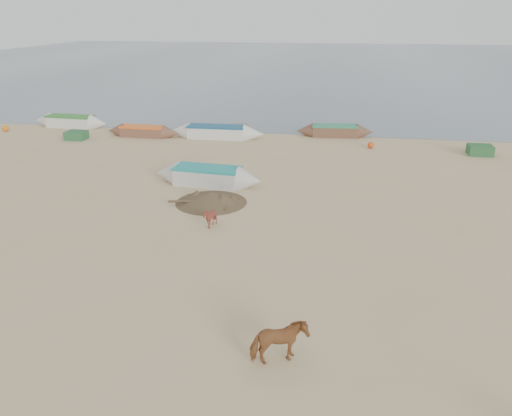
{
  "coord_description": "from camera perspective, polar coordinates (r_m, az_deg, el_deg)",
  "views": [
    {
      "loc": [
        3.21,
        -15.18,
        8.66
      ],
      "look_at": [
        0.0,
        4.0,
        1.0
      ],
      "focal_mm": 35.0,
      "sensor_mm": 36.0,
      "label": 1
    }
  ],
  "objects": [
    {
      "name": "debris_pile",
      "position": [
        24.32,
        -5.16,
        1.22
      ],
      "size": [
        4.04,
        4.04,
        0.54
      ],
      "primitive_type": "cone",
      "rotation": [
        0.0,
        0.0,
        -0.17
      ],
      "color": "brown",
      "rests_on": "ground"
    },
    {
      "name": "cow_adult",
      "position": [
        13.48,
        2.62,
        -15.11
      ],
      "size": [
        1.64,
        1.26,
        1.26
      ],
      "primitive_type": "imported",
      "rotation": [
        0.0,
        0.0,
        2.02
      ],
      "color": "#935930",
      "rests_on": "ground"
    },
    {
      "name": "near_canoe",
      "position": [
        26.83,
        -5.58,
        3.66
      ],
      "size": [
        6.06,
        1.97,
        0.98
      ],
      "primitive_type": null,
      "rotation": [
        0.0,
        0.0,
        -0.09
      ],
      "color": "beige",
      "rests_on": "ground"
    },
    {
      "name": "waterline_canoes",
      "position": [
        37.69,
        -4.26,
        8.84
      ],
      "size": [
        61.35,
        3.83,
        0.94
      ],
      "color": "brown",
      "rests_on": "ground"
    },
    {
      "name": "calf_front",
      "position": [
        21.45,
        -5.28,
        -1.08
      ],
      "size": [
        1.1,
        1.07,
        0.91
      ],
      "primitive_type": "imported",
      "rotation": [
        0.0,
        0.0,
        -1.0
      ],
      "color": "maroon",
      "rests_on": "ground"
    },
    {
      "name": "beach_clutter",
      "position": [
        35.66,
        9.59,
        7.64
      ],
      "size": [
        44.9,
        5.54,
        0.64
      ],
      "color": "#2A5F36",
      "rests_on": "ground"
    },
    {
      "name": "ground",
      "position": [
        17.77,
        -2.15,
        -7.68
      ],
      "size": [
        140.0,
        140.0,
        0.0
      ],
      "primitive_type": "plane",
      "color": "tan",
      "rests_on": "ground"
    },
    {
      "name": "sea",
      "position": [
        97.62,
        7.91,
        16.22
      ],
      "size": [
        160.0,
        160.0,
        0.0
      ],
      "primitive_type": "plane",
      "color": "slate",
      "rests_on": "ground"
    }
  ]
}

